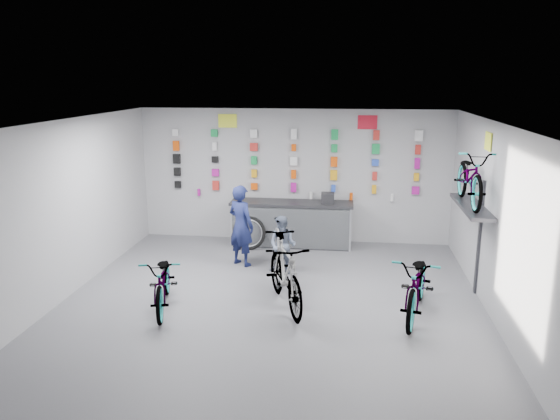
# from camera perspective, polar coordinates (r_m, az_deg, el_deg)

# --- Properties ---
(floor) EXTENTS (8.00, 8.00, 0.00)m
(floor) POSITION_cam_1_polar(r_m,az_deg,el_deg) (8.98, -1.21, -10.44)
(floor) COLOR #535358
(floor) RESTS_ON ground
(ceiling) EXTENTS (8.00, 8.00, 0.00)m
(ceiling) POSITION_cam_1_polar(r_m,az_deg,el_deg) (8.22, -1.32, 9.00)
(ceiling) COLOR white
(ceiling) RESTS_ON wall_back
(wall_back) EXTENTS (7.00, 0.00, 7.00)m
(wall_back) POSITION_cam_1_polar(r_m,az_deg,el_deg) (12.36, 1.46, 3.58)
(wall_back) COLOR #A9A9AB
(wall_back) RESTS_ON floor
(wall_front) EXTENTS (7.00, 0.00, 7.00)m
(wall_front) POSITION_cam_1_polar(r_m,az_deg,el_deg) (4.80, -8.48, -13.41)
(wall_front) COLOR #A9A9AB
(wall_front) RESTS_ON floor
(wall_left) EXTENTS (0.00, 8.00, 8.00)m
(wall_left) POSITION_cam_1_polar(r_m,az_deg,el_deg) (9.62, -22.35, -0.39)
(wall_left) COLOR #A9A9AB
(wall_left) RESTS_ON floor
(wall_right) EXTENTS (0.00, 8.00, 8.00)m
(wall_right) POSITION_cam_1_polar(r_m,az_deg,el_deg) (8.70, 22.20, -1.81)
(wall_right) COLOR #A9A9AB
(wall_right) RESTS_ON floor
(counter) EXTENTS (2.70, 0.66, 1.00)m
(counter) POSITION_cam_1_polar(r_m,az_deg,el_deg) (12.13, 1.21, -1.51)
(counter) COLOR black
(counter) RESTS_ON floor
(merch_wall) EXTENTS (5.57, 0.08, 1.57)m
(merch_wall) POSITION_cam_1_polar(r_m,az_deg,el_deg) (12.23, 1.51, 5.04)
(merch_wall) COLOR black
(merch_wall) RESTS_ON wall_back
(wall_bracket) EXTENTS (0.39, 1.90, 2.00)m
(wall_bracket) POSITION_cam_1_polar(r_m,az_deg,el_deg) (9.79, 19.47, -0.13)
(wall_bracket) COLOR #333338
(wall_bracket) RESTS_ON wall_right
(sign_left) EXTENTS (0.42, 0.02, 0.30)m
(sign_left) POSITION_cam_1_polar(r_m,az_deg,el_deg) (12.42, -5.51, 9.25)
(sign_left) COLOR #F3FF39
(sign_left) RESTS_ON wall_back
(sign_right) EXTENTS (0.42, 0.02, 0.30)m
(sign_right) POSITION_cam_1_polar(r_m,az_deg,el_deg) (12.13, 9.12, 9.04)
(sign_right) COLOR red
(sign_right) RESTS_ON wall_back
(sign_side) EXTENTS (0.02, 0.40, 0.30)m
(sign_side) POSITION_cam_1_polar(r_m,az_deg,el_deg) (9.63, 20.92, 6.71)
(sign_side) COLOR #F3FF39
(sign_side) RESTS_ON wall_right
(bike_left) EXTENTS (1.03, 1.88, 0.94)m
(bike_left) POSITION_cam_1_polar(r_m,az_deg,el_deg) (9.08, -12.07, -7.28)
(bike_left) COLOR gray
(bike_left) RESTS_ON floor
(bike_center) EXTENTS (1.22, 2.00, 1.16)m
(bike_center) POSITION_cam_1_polar(r_m,az_deg,el_deg) (8.89, 0.56, -6.64)
(bike_center) COLOR gray
(bike_center) RESTS_ON floor
(bike_right) EXTENTS (1.13, 2.10, 1.05)m
(bike_right) POSITION_cam_1_polar(r_m,az_deg,el_deg) (8.87, 14.22, -7.53)
(bike_right) COLOR gray
(bike_right) RESTS_ON floor
(bike_service) EXTENTS (0.83, 1.86, 1.08)m
(bike_service) POSITION_cam_1_polar(r_m,az_deg,el_deg) (10.19, -0.13, -4.19)
(bike_service) COLOR gray
(bike_service) RESTS_ON floor
(bike_wall) EXTENTS (0.63, 1.80, 0.95)m
(bike_wall) POSITION_cam_1_polar(r_m,az_deg,el_deg) (9.66, 19.30, 3.28)
(bike_wall) COLOR gray
(bike_wall) RESTS_ON wall_bracket
(clerk) EXTENTS (0.71, 0.64, 1.63)m
(clerk) POSITION_cam_1_polar(r_m,az_deg,el_deg) (10.83, -4.09, -1.62)
(clerk) COLOR #161D4C
(clerk) RESTS_ON floor
(customer) EXTENTS (0.64, 0.55, 1.12)m
(customer) POSITION_cam_1_polar(r_m,az_deg,el_deg) (10.42, 0.28, -3.67)
(customer) COLOR slate
(customer) RESTS_ON floor
(spare_wheel) EXTENTS (0.75, 0.29, 0.74)m
(spare_wheel) POSITION_cam_1_polar(r_m,az_deg,el_deg) (11.94, -3.25, -2.42)
(spare_wheel) COLOR black
(spare_wheel) RESTS_ON floor
(register) EXTENTS (0.29, 0.31, 0.22)m
(register) POSITION_cam_1_polar(r_m,az_deg,el_deg) (11.94, 5.00, 1.27)
(register) COLOR black
(register) RESTS_ON counter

